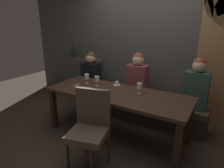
% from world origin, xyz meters
% --- Properties ---
extents(ground, '(9.00, 9.00, 0.00)m').
position_xyz_m(ground, '(0.00, 0.00, 0.00)').
color(ground, '#382D26').
extents(back_wall_tiled, '(6.00, 0.12, 3.00)m').
position_xyz_m(back_wall_tiled, '(0.00, 1.22, 1.50)').
color(back_wall_tiled, '#4C4944').
rests_on(back_wall_tiled, ground).
extents(back_counter, '(1.10, 0.28, 0.95)m').
position_xyz_m(back_counter, '(-1.55, 1.04, 0.47)').
color(back_counter, '#413E3A').
rests_on(back_counter, ground).
extents(dining_table, '(2.20, 0.84, 0.74)m').
position_xyz_m(dining_table, '(0.00, 0.00, 0.65)').
color(dining_table, '#342217').
rests_on(dining_table, ground).
extents(banquette_bench, '(2.50, 0.44, 0.45)m').
position_xyz_m(banquette_bench, '(0.00, 0.70, 0.23)').
color(banquette_bench, '#312A23').
rests_on(banquette_bench, ground).
extents(chair_near_side, '(0.54, 0.54, 0.98)m').
position_xyz_m(chair_near_side, '(0.04, -0.72, 0.56)').
color(chair_near_side, '#3D281C').
rests_on(chair_near_side, ground).
extents(diner_redhead, '(0.36, 0.24, 0.73)m').
position_xyz_m(diner_redhead, '(-1.03, 0.71, 0.79)').
color(diner_redhead, black).
rests_on(diner_redhead, banquette_bench).
extents(diner_bearded, '(0.36, 0.24, 0.80)m').
position_xyz_m(diner_bearded, '(0.03, 0.69, 0.83)').
color(diner_bearded, brown).
rests_on(diner_bearded, banquette_bench).
extents(diner_far_end, '(0.36, 0.24, 0.80)m').
position_xyz_m(diner_far_end, '(1.01, 0.71, 0.83)').
color(diner_far_end, '#2D473D').
rests_on(diner_far_end, banquette_bench).
extents(wine_bottle_dark_red, '(0.08, 0.08, 0.33)m').
position_xyz_m(wine_bottle_dark_red, '(-1.76, 1.01, 1.07)').
color(wine_bottle_dark_red, black).
rests_on(wine_bottle_dark_red, back_counter).
extents(wine_bottle_pale_label, '(0.08, 0.08, 0.33)m').
position_xyz_m(wine_bottle_pale_label, '(-1.43, 1.02, 1.07)').
color(wine_bottle_pale_label, '#384728').
rests_on(wine_bottle_pale_label, back_counter).
extents(wine_glass_near_left, '(0.08, 0.08, 0.16)m').
position_xyz_m(wine_glass_near_left, '(0.32, 0.11, 0.86)').
color(wine_glass_near_left, silver).
rests_on(wine_glass_near_left, dining_table).
extents(wine_glass_end_left, '(0.08, 0.08, 0.16)m').
position_xyz_m(wine_glass_end_left, '(-0.66, 0.12, 0.85)').
color(wine_glass_end_left, silver).
rests_on(wine_glass_end_left, dining_table).
extents(wine_glass_far_right, '(0.08, 0.08, 0.16)m').
position_xyz_m(wine_glass_far_right, '(-0.43, 0.09, 0.85)').
color(wine_glass_far_right, silver).
rests_on(wine_glass_far_right, dining_table).
extents(espresso_cup, '(0.12, 0.12, 0.06)m').
position_xyz_m(espresso_cup, '(-0.17, 0.30, 0.77)').
color(espresso_cup, white).
rests_on(espresso_cup, dining_table).
extents(fork_on_table, '(0.02, 0.17, 0.01)m').
position_xyz_m(fork_on_table, '(-0.75, -0.07, 0.74)').
color(fork_on_table, silver).
rests_on(fork_on_table, dining_table).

